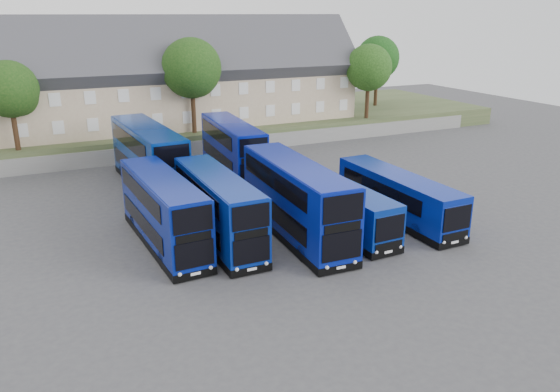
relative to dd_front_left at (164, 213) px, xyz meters
The scene contains 15 objects.
ground 7.72m from the dd_front_left, 31.15° to the right, with size 120.00×120.00×0.00m, color #414145.
retaining_wall 21.18m from the dd_front_left, 72.48° to the left, with size 70.00×0.40×1.50m, color slate.
earth_bank 30.84m from the dd_front_left, 78.08° to the left, with size 80.00×20.00×2.00m, color #3E4E2B.
terrace_row 26.75m from the dd_front_left, 82.67° to the left, with size 48.00×10.40×11.20m.
dd_front_left is the anchor object (origin of this frame).
dd_front_mid 3.22m from the dd_front_left, 14.69° to the right, with size 2.47×10.51×4.17m.
dd_front_right 8.04m from the dd_front_left, 14.78° to the right, with size 3.11×11.79×4.65m.
dd_rear_left 11.94m from the dd_front_left, 81.78° to the left, with size 3.59×12.52×4.92m.
dd_rear_right 15.64m from the dd_front_left, 54.48° to the left, with size 3.22×11.38×4.47m.
coach_east_a 11.03m from the dd_front_left, ahead, with size 2.65×11.02×2.99m.
coach_east_b 15.54m from the dd_front_left, ahead, with size 2.50×11.31×3.08m.
tree_west 23.08m from the dd_front_left, 109.41° to the left, with size 4.80×4.80×7.65m.
tree_mid 24.11m from the dd_front_left, 68.63° to the left, with size 5.76×5.76×9.18m.
tree_east 35.95m from the dd_front_left, 36.70° to the left, with size 5.12×5.12×8.16m.
tree_far 44.96m from the dd_front_left, 39.30° to the left, with size 5.44×5.44×8.67m.
Camera 1 is at (-12.99, -26.56, 13.33)m, focal length 35.00 mm.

